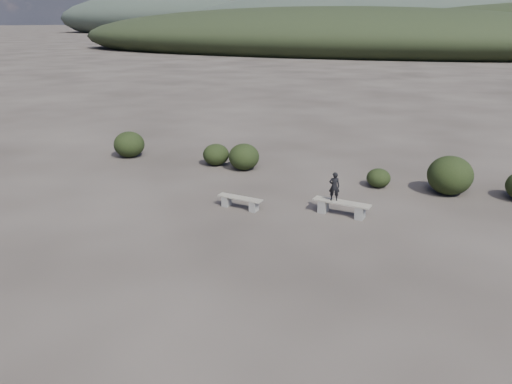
% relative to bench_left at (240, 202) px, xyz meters
% --- Properties ---
extents(ground, '(1200.00, 1200.00, 0.00)m').
position_rel_bench_left_xyz_m(ground, '(1.20, -4.65, -0.24)').
color(ground, '#2E2723').
rests_on(ground, ground).
extents(bench_left, '(1.62, 0.45, 0.40)m').
position_rel_bench_left_xyz_m(bench_left, '(0.00, 0.00, 0.00)').
color(bench_left, gray).
rests_on(bench_left, ground).
extents(bench_right, '(1.90, 0.54, 0.47)m').
position_rel_bench_left_xyz_m(bench_right, '(3.28, 0.76, 0.04)').
color(bench_right, gray).
rests_on(bench_right, ground).
extents(seated_person, '(0.40, 0.33, 0.96)m').
position_rel_bench_left_xyz_m(seated_person, '(3.00, 0.78, 0.70)').
color(seated_person, black).
rests_on(seated_person, bench_right).
extents(shrub_a, '(1.14, 1.14, 0.93)m').
position_rel_bench_left_xyz_m(shrub_a, '(-3.27, 4.44, 0.22)').
color(shrub_a, black).
rests_on(shrub_a, ground).
extents(shrub_b, '(1.30, 1.30, 1.11)m').
position_rel_bench_left_xyz_m(shrub_b, '(-1.84, 4.29, 0.31)').
color(shrub_b, black).
rests_on(shrub_b, ground).
extents(shrub_c, '(0.90, 0.90, 0.72)m').
position_rel_bench_left_xyz_m(shrub_c, '(3.83, 4.18, 0.12)').
color(shrub_c, black).
rests_on(shrub_c, ground).
extents(shrub_d, '(1.61, 1.61, 1.41)m').
position_rel_bench_left_xyz_m(shrub_d, '(6.33, 4.42, 0.46)').
color(shrub_d, black).
rests_on(shrub_d, ground).
extents(shrub_f, '(1.40, 1.40, 1.19)m').
position_rel_bench_left_xyz_m(shrub_f, '(-7.58, 4.05, 0.35)').
color(shrub_f, black).
rests_on(shrub_f, ground).
extents(mountain_ridges, '(500.00, 400.00, 56.00)m').
position_rel_bench_left_xyz_m(mountain_ridges, '(-6.28, 334.41, 10.59)').
color(mountain_ridges, black).
rests_on(mountain_ridges, ground).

